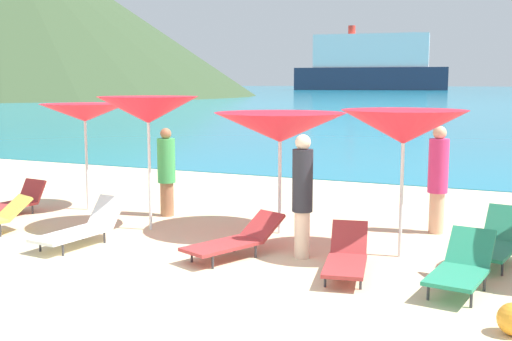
{
  "coord_description": "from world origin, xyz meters",
  "views": [
    {
      "loc": [
        3.96,
        -6.39,
        2.6
      ],
      "look_at": [
        -0.19,
        2.78,
        1.2
      ],
      "focal_mm": 44.28,
      "sensor_mm": 36.0,
      "label": 1
    }
  ],
  "objects_px": {
    "umbrella_2": "(280,128)",
    "umbrella_1": "(148,110)",
    "umbrella_3": "(404,127)",
    "beachgoer_3": "(302,192)",
    "umbrella_0": "(85,113)",
    "lounge_chair_2": "(346,257)",
    "lounge_chair_3": "(496,241)",
    "cruise_ship": "(370,65)",
    "lounge_chair_6": "(82,227)",
    "lounge_chair_5": "(461,266)",
    "beachgoer_0": "(438,177)",
    "lounge_chair_0": "(235,239)",
    "beachgoer_1": "(166,170)",
    "lounge_chair_4": "(14,201)"
  },
  "relations": [
    {
      "from": "umbrella_1",
      "to": "beachgoer_3",
      "type": "distance_m",
      "value": 3.35
    },
    {
      "from": "lounge_chair_0",
      "to": "lounge_chair_2",
      "type": "xyz_separation_m",
      "value": [
        1.78,
        -0.19,
        -0.01
      ]
    },
    {
      "from": "umbrella_0",
      "to": "beachgoer_3",
      "type": "relative_size",
      "value": 1.18
    },
    {
      "from": "umbrella_0",
      "to": "cruise_ship",
      "type": "relative_size",
      "value": 0.04
    },
    {
      "from": "umbrella_3",
      "to": "lounge_chair_4",
      "type": "relative_size",
      "value": 1.62
    },
    {
      "from": "umbrella_1",
      "to": "lounge_chair_2",
      "type": "bearing_deg",
      "value": -16.59
    },
    {
      "from": "lounge_chair_6",
      "to": "lounge_chair_2",
      "type": "bearing_deg",
      "value": 7.66
    },
    {
      "from": "umbrella_1",
      "to": "lounge_chair_2",
      "type": "height_order",
      "value": "umbrella_1"
    },
    {
      "from": "beachgoer_0",
      "to": "beachgoer_1",
      "type": "xyz_separation_m",
      "value": [
        -5.06,
        -0.7,
        -0.08
      ]
    },
    {
      "from": "lounge_chair_4",
      "to": "lounge_chair_3",
      "type": "bearing_deg",
      "value": 9.59
    },
    {
      "from": "beachgoer_0",
      "to": "beachgoer_3",
      "type": "height_order",
      "value": "beachgoer_0"
    },
    {
      "from": "umbrella_0",
      "to": "beachgoer_3",
      "type": "bearing_deg",
      "value": -16.84
    },
    {
      "from": "umbrella_0",
      "to": "beachgoer_1",
      "type": "height_order",
      "value": "umbrella_0"
    },
    {
      "from": "beachgoer_1",
      "to": "cruise_ship",
      "type": "xyz_separation_m",
      "value": [
        -49.19,
        209.85,
        7.67
      ]
    },
    {
      "from": "umbrella_3",
      "to": "lounge_chair_0",
      "type": "height_order",
      "value": "umbrella_3"
    },
    {
      "from": "umbrella_1",
      "to": "cruise_ship",
      "type": "distance_m",
      "value": 216.84
    },
    {
      "from": "umbrella_2",
      "to": "lounge_chair_6",
      "type": "xyz_separation_m",
      "value": [
        -2.62,
        -2.03,
        -1.56
      ]
    },
    {
      "from": "umbrella_3",
      "to": "lounge_chair_2",
      "type": "distance_m",
      "value": 2.16
    },
    {
      "from": "lounge_chair_3",
      "to": "cruise_ship",
      "type": "height_order",
      "value": "cruise_ship"
    },
    {
      "from": "lounge_chair_3",
      "to": "lounge_chair_6",
      "type": "distance_m",
      "value": 6.39
    },
    {
      "from": "umbrella_2",
      "to": "lounge_chair_6",
      "type": "distance_m",
      "value": 3.67
    },
    {
      "from": "lounge_chair_0",
      "to": "lounge_chair_2",
      "type": "distance_m",
      "value": 1.79
    },
    {
      "from": "umbrella_0",
      "to": "cruise_ship",
      "type": "distance_m",
      "value": 215.38
    },
    {
      "from": "lounge_chair_6",
      "to": "lounge_chair_3",
      "type": "bearing_deg",
      "value": 20.61
    },
    {
      "from": "umbrella_1",
      "to": "lounge_chair_4",
      "type": "bearing_deg",
      "value": 179.88
    },
    {
      "from": "beachgoer_0",
      "to": "cruise_ship",
      "type": "xyz_separation_m",
      "value": [
        -54.25,
        209.15,
        7.59
      ]
    },
    {
      "from": "lounge_chair_5",
      "to": "umbrella_0",
      "type": "bearing_deg",
      "value": 171.14
    },
    {
      "from": "umbrella_0",
      "to": "lounge_chair_2",
      "type": "bearing_deg",
      "value": -19.42
    },
    {
      "from": "lounge_chair_5",
      "to": "beachgoer_0",
      "type": "distance_m",
      "value": 3.22
    },
    {
      "from": "umbrella_0",
      "to": "lounge_chair_4",
      "type": "xyz_separation_m",
      "value": [
        -1.03,
        -0.98,
        -1.74
      ]
    },
    {
      "from": "beachgoer_0",
      "to": "lounge_chair_5",
      "type": "bearing_deg",
      "value": 45.13
    },
    {
      "from": "lounge_chair_0",
      "to": "beachgoer_1",
      "type": "bearing_deg",
      "value": 162.17
    },
    {
      "from": "umbrella_1",
      "to": "beachgoer_0",
      "type": "relative_size",
      "value": 1.26
    },
    {
      "from": "umbrella_3",
      "to": "lounge_chair_6",
      "type": "distance_m",
      "value": 5.31
    },
    {
      "from": "beachgoer_0",
      "to": "umbrella_0",
      "type": "bearing_deg",
      "value": -51.79
    },
    {
      "from": "umbrella_1",
      "to": "umbrella_3",
      "type": "xyz_separation_m",
      "value": [
        4.41,
        0.07,
        -0.17
      ]
    },
    {
      "from": "lounge_chair_3",
      "to": "umbrella_0",
      "type": "bearing_deg",
      "value": -174.84
    },
    {
      "from": "umbrella_0",
      "to": "beachgoer_3",
      "type": "xyz_separation_m",
      "value": [
        5.29,
        -1.6,
        -1.0
      ]
    },
    {
      "from": "umbrella_1",
      "to": "beachgoer_1",
      "type": "distance_m",
      "value": 1.71
    },
    {
      "from": "lounge_chair_2",
      "to": "lounge_chair_5",
      "type": "relative_size",
      "value": 1.02
    },
    {
      "from": "umbrella_2",
      "to": "umbrella_1",
      "type": "bearing_deg",
      "value": -162.11
    },
    {
      "from": "lounge_chair_5",
      "to": "cruise_ship",
      "type": "height_order",
      "value": "cruise_ship"
    },
    {
      "from": "umbrella_1",
      "to": "lounge_chair_6",
      "type": "height_order",
      "value": "umbrella_1"
    },
    {
      "from": "umbrella_1",
      "to": "lounge_chair_0",
      "type": "height_order",
      "value": "umbrella_1"
    },
    {
      "from": "lounge_chair_4",
      "to": "beachgoer_0",
      "type": "height_order",
      "value": "beachgoer_0"
    },
    {
      "from": "lounge_chair_0",
      "to": "lounge_chair_5",
      "type": "bearing_deg",
      "value": 18.02
    },
    {
      "from": "umbrella_3",
      "to": "beachgoer_3",
      "type": "height_order",
      "value": "umbrella_3"
    },
    {
      "from": "umbrella_1",
      "to": "umbrella_3",
      "type": "distance_m",
      "value": 4.41
    },
    {
      "from": "umbrella_0",
      "to": "lounge_chair_5",
      "type": "bearing_deg",
      "value": -16.1
    },
    {
      "from": "umbrella_2",
      "to": "cruise_ship",
      "type": "height_order",
      "value": "cruise_ship"
    }
  ]
}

